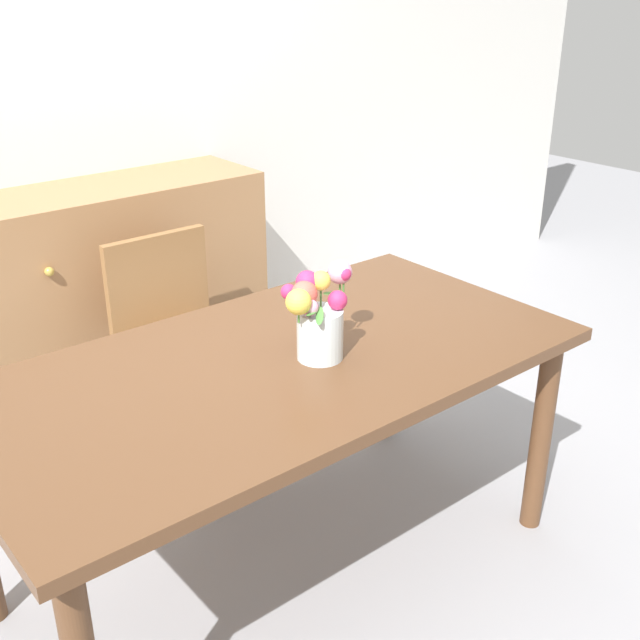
{
  "coord_description": "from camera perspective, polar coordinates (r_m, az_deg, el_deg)",
  "views": [
    {
      "loc": [
        -1.19,
        -1.64,
        1.8
      ],
      "look_at": [
        0.1,
        -0.07,
        0.89
      ],
      "focal_mm": 43.73,
      "sensor_mm": 36.0,
      "label": 1
    }
  ],
  "objects": [
    {
      "name": "chair_far",
      "position": [
        3.04,
        -10.5,
        -1.16
      ],
      "size": [
        0.42,
        0.42,
        0.9
      ],
      "rotation": [
        0.0,
        0.0,
        3.14
      ],
      "color": "olive",
      "rests_on": "ground_plane"
    },
    {
      "name": "dining_table",
      "position": [
        2.32,
        -3.01,
        -4.8
      ],
      "size": [
        1.79,
        0.92,
        0.77
      ],
      "color": "brown",
      "rests_on": "ground_plane"
    },
    {
      "name": "back_wall",
      "position": [
        3.47,
        -19.9,
        16.21
      ],
      "size": [
        7.0,
        0.1,
        2.8
      ],
      "primitive_type": "cube",
      "color": "silver",
      "rests_on": "ground_plane"
    },
    {
      "name": "flower_vase",
      "position": [
        2.23,
        -0.15,
        0.43
      ],
      "size": [
        0.27,
        0.22,
        0.26
      ],
      "color": "silver",
      "rests_on": "dining_table"
    },
    {
      "name": "dresser",
      "position": [
        3.47,
        -15.44,
        1.27
      ],
      "size": [
        1.4,
        0.47,
        1.0
      ],
      "color": "#9E7047",
      "rests_on": "ground_plane"
    },
    {
      "name": "ground_plane",
      "position": [
        2.71,
        -2.69,
        -17.48
      ],
      "size": [
        12.0,
        12.0,
        0.0
      ],
      "primitive_type": "plane",
      "color": "#939399"
    }
  ]
}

